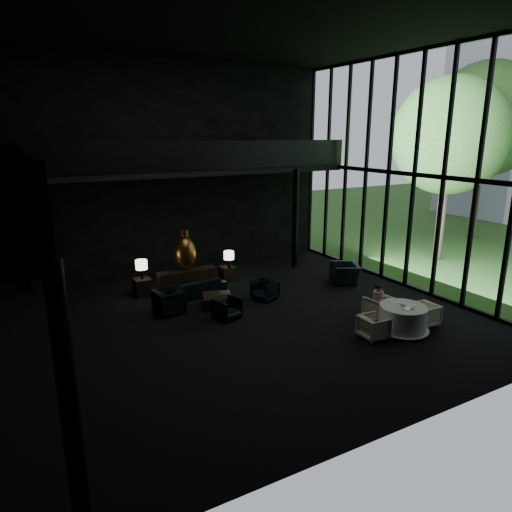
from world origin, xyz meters
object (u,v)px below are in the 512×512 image
bronze_urn (185,253)px  dining_chair_west (374,327)px  coffee_table (217,301)px  table_lamp_left (141,265)px  console (187,279)px  side_table_right (227,273)px  sofa (197,285)px  lounge_armchair_south (227,308)px  side_table_left (143,287)px  table_lamp_right (229,256)px  child (378,295)px  dining_chair_north (379,307)px  lounge_armchair_west (169,300)px  window_armchair (345,270)px  lounge_armchair_east (265,289)px  dining_table (402,321)px  dining_chair_east (424,315)px

bronze_urn → dining_chair_west: 7.13m
coffee_table → table_lamp_left: bearing=128.8°
console → side_table_right: 1.60m
sofa → lounge_armchair_south: bearing=83.6°
side_table_left → table_lamp_right: 3.28m
child → table_lamp_right: bearing=-66.7°
sofa → dining_chair_north: (4.04, -4.45, -0.01)m
sofa → lounge_armchair_south: (0.04, -2.33, -0.04)m
bronze_urn → lounge_armchair_west: size_ratio=1.63×
child → window_armchair: bearing=-114.0°
side_table_right → bronze_urn: bearing=179.5°
table_lamp_right → coffee_table: table_lamp_right is taller
lounge_armchair_east → table_lamp_right: bearing=167.5°
side_table_right → lounge_armchair_south: bearing=-115.2°
table_lamp_right → child: bearing=-66.7°
table_lamp_left → child: 7.74m
table_lamp_left → window_armchair: bearing=-17.8°
lounge_armchair_east → dining_chair_west: 4.13m
sofa → window_armchair: 5.48m
table_lamp_right → child: table_lamp_right is taller
dining_chair_north → window_armchair: bearing=-117.6°
lounge_armchair_west → window_armchair: size_ratio=0.81×
bronze_urn → side_table_right: (1.60, -0.01, -1.00)m
sofa → lounge_armchair_west: 1.73m
side_table_left → table_lamp_left: size_ratio=0.90×
dining_table → dining_chair_west: bearing=175.6°
dining_chair_east → table_lamp_right: bearing=-153.0°
side_table_left → sofa: (1.61, -0.92, 0.06)m
child → lounge_armchair_south: bearing=-30.1°
side_table_left → sofa: bearing=-29.6°
lounge_armchair_east → coffee_table: lounge_armchair_east is taller
window_armchair → dining_chair_north: size_ratio=1.57×
bronze_urn → side_table_right: 1.89m
dining_table → dining_chair_north: size_ratio=2.10×
table_lamp_right → dining_table: table_lamp_right is taller
lounge_armchair_west → dining_chair_north: (5.38, -3.36, -0.09)m
dining_chair_east → dining_chair_west: (-1.87, 0.05, -0.01)m
console → sofa: bearing=-89.1°
table_lamp_left → side_table_right: table_lamp_left is taller
table_lamp_left → sofa: bearing=-28.7°
console → coffee_table: console is taller
side_table_right → coffee_table: (-1.42, -2.28, -0.08)m
bronze_urn → side_table_left: bearing=-178.1°
bronze_urn → dining_table: bronze_urn is taller
coffee_table → dining_table: 5.63m
dining_chair_west → dining_chair_north: bearing=-45.5°
side_table_left → table_lamp_left: (0.00, -0.04, 0.76)m
side_table_right → table_lamp_right: 0.75m
console → coffee_table: 2.22m
side_table_left → table_lamp_right: (3.20, -0.15, 0.71)m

